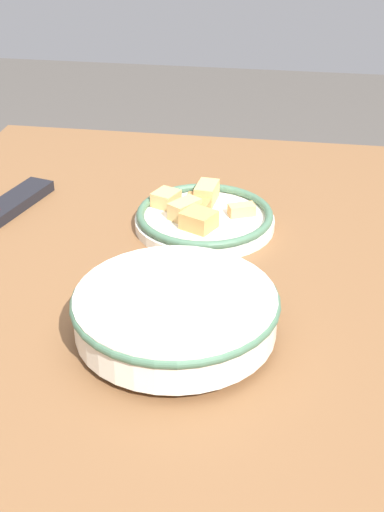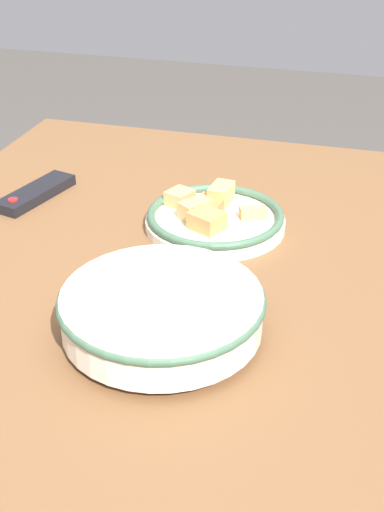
{
  "view_description": "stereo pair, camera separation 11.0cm",
  "coord_description": "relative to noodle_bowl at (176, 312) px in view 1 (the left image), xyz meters",
  "views": [
    {
      "loc": [
        -0.99,
        -0.25,
        1.36
      ],
      "look_at": [
        -0.04,
        -0.1,
        0.81
      ],
      "focal_mm": 50.0,
      "sensor_mm": 36.0,
      "label": 1
    },
    {
      "loc": [
        -0.96,
        -0.36,
        1.36
      ],
      "look_at": [
        -0.04,
        -0.1,
        0.81
      ],
      "focal_mm": 50.0,
      "sensor_mm": 36.0,
      "label": 2
    }
  ],
  "objects": [
    {
      "name": "noodle_bowl",
      "position": [
        0.0,
        0.0,
        0.0
      ],
      "size": [
        0.28,
        0.28,
        0.07
      ],
      "color": "silver",
      "rests_on": "dining_table"
    },
    {
      "name": "dining_table",
      "position": [
        0.21,
        0.1,
        -0.14
      ],
      "size": [
        1.14,
        0.91,
        0.78
      ],
      "color": "brown",
      "rests_on": "ground_plane"
    },
    {
      "name": "food_plate",
      "position": [
        0.33,
        0.01,
        -0.02
      ],
      "size": [
        0.25,
        0.25,
        0.05
      ],
      "color": "silver",
      "rests_on": "dining_table"
    },
    {
      "name": "tv_remote",
      "position": [
        0.35,
        0.37,
        -0.03
      ],
      "size": [
        0.18,
        0.09,
        0.02
      ],
      "rotation": [
        0.0,
        0.0,
        1.32
      ],
      "color": "black",
      "rests_on": "dining_table"
    }
  ]
}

